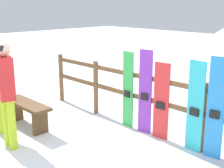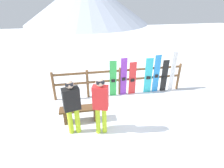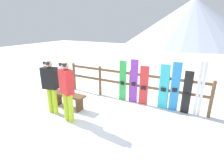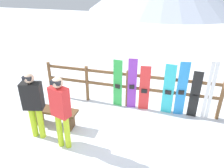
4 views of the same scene
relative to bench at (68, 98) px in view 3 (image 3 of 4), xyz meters
name	(u,v)px [view 3 (image 3 of 4)]	position (x,y,z in m)	size (l,w,h in m)	color
ground_plane	(106,124)	(1.61, -0.31, -0.36)	(40.00, 40.00, 0.00)	white
mountain_backdrop	(192,22)	(1.61, 23.46, 2.64)	(18.00, 18.00, 6.00)	#B2BCD1
fence	(131,83)	(1.61, 1.46, 0.32)	(5.16, 0.10, 1.14)	brown
bench	(68,98)	(0.00, 0.00, 0.00)	(1.23, 0.36, 0.49)	brown
person_red	(67,87)	(0.59, -0.65, 0.67)	(0.46, 0.34, 1.75)	#B7D826
person_black	(50,83)	(-0.18, -0.50, 0.61)	(0.49, 0.35, 1.68)	#B7D826
snowboard_green	(123,81)	(1.33, 1.41, 0.37)	(0.27, 0.07, 1.46)	green
snowboard_purple	(134,82)	(1.75, 1.41, 0.41)	(0.26, 0.08, 1.54)	purple
snowboard_red	(144,86)	(2.11, 1.41, 0.32)	(0.29, 0.08, 1.36)	red
snowboard_cyan	(164,87)	(2.77, 1.41, 0.38)	(0.30, 0.08, 1.48)	#2DBFCC
snowboard_blue	(175,88)	(3.11, 1.41, 0.43)	(0.27, 0.08, 1.58)	#288CE0
snowboard_black_stripe	(187,93)	(3.46, 1.41, 0.32)	(0.25, 0.07, 1.36)	black
ski_pair_white	(200,90)	(3.81, 1.41, 0.47)	(0.20, 0.02, 1.67)	white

